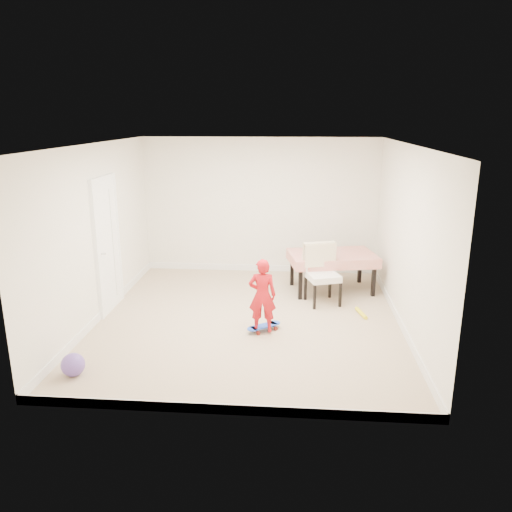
# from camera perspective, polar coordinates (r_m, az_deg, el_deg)

# --- Properties ---
(ground) EXTENTS (5.00, 5.00, 0.00)m
(ground) POSITION_cam_1_polar(r_m,az_deg,el_deg) (7.61, -0.88, -7.29)
(ground) COLOR tan
(ground) RESTS_ON ground
(ceiling) EXTENTS (4.50, 5.00, 0.04)m
(ceiling) POSITION_cam_1_polar(r_m,az_deg,el_deg) (7.02, -0.97, 12.48)
(ceiling) COLOR silver
(ceiling) RESTS_ON wall_back
(wall_back) EXTENTS (4.50, 0.04, 2.60)m
(wall_back) POSITION_cam_1_polar(r_m,az_deg,el_deg) (9.62, 0.49, 5.70)
(wall_back) COLOR silver
(wall_back) RESTS_ON ground
(wall_front) EXTENTS (4.50, 0.04, 2.60)m
(wall_front) POSITION_cam_1_polar(r_m,az_deg,el_deg) (4.84, -3.71, -4.57)
(wall_front) COLOR silver
(wall_front) RESTS_ON ground
(wall_left) EXTENTS (0.04, 5.00, 2.60)m
(wall_left) POSITION_cam_1_polar(r_m,az_deg,el_deg) (7.74, -17.61, 2.47)
(wall_left) COLOR silver
(wall_left) RESTS_ON ground
(wall_right) EXTENTS (0.04, 5.00, 2.60)m
(wall_right) POSITION_cam_1_polar(r_m,az_deg,el_deg) (7.34, 16.69, 1.85)
(wall_right) COLOR silver
(wall_right) RESTS_ON ground
(door) EXTENTS (0.11, 0.94, 2.11)m
(door) POSITION_cam_1_polar(r_m,az_deg,el_deg) (8.07, -16.62, 1.06)
(door) COLOR white
(door) RESTS_ON ground
(baseboard_back) EXTENTS (4.50, 0.02, 0.12)m
(baseboard_back) POSITION_cam_1_polar(r_m,az_deg,el_deg) (9.93, 0.47, -1.36)
(baseboard_back) COLOR white
(baseboard_back) RESTS_ON ground
(baseboard_front) EXTENTS (4.50, 0.02, 0.12)m
(baseboard_front) POSITION_cam_1_polar(r_m,az_deg,el_deg) (5.39, -3.49, -17.06)
(baseboard_front) COLOR white
(baseboard_front) RESTS_ON ground
(baseboard_left) EXTENTS (0.02, 5.00, 0.12)m
(baseboard_left) POSITION_cam_1_polar(r_m,az_deg,el_deg) (8.10, -16.95, -6.10)
(baseboard_left) COLOR white
(baseboard_left) RESTS_ON ground
(baseboard_right) EXTENTS (0.02, 5.00, 0.12)m
(baseboard_right) POSITION_cam_1_polar(r_m,az_deg,el_deg) (7.72, 16.04, -7.12)
(baseboard_right) COLOR white
(baseboard_right) RESTS_ON ground
(dining_table) EXTENTS (1.61, 1.19, 0.68)m
(dining_table) POSITION_cam_1_polar(r_m,az_deg,el_deg) (8.84, 8.63, -1.82)
(dining_table) COLOR #B3090B
(dining_table) RESTS_ON ground
(dining_chair) EXTENTS (0.70, 0.75, 0.98)m
(dining_chair) POSITION_cam_1_polar(r_m,az_deg,el_deg) (8.17, 7.68, -2.13)
(dining_chair) COLOR beige
(dining_chair) RESTS_ON ground
(skateboard) EXTENTS (0.55, 0.48, 0.08)m
(skateboard) POSITION_cam_1_polar(r_m,az_deg,el_deg) (7.23, 0.90, -8.23)
(skateboard) COLOR blue
(skateboard) RESTS_ON ground
(child) EXTENTS (0.39, 0.27, 1.06)m
(child) POSITION_cam_1_polar(r_m,az_deg,el_deg) (6.97, 0.72, -4.81)
(child) COLOR red
(child) RESTS_ON ground
(balloon) EXTENTS (0.28, 0.28, 0.28)m
(balloon) POSITION_cam_1_polar(r_m,az_deg,el_deg) (6.41, -20.19, -11.58)
(balloon) COLOR #6145A6
(balloon) RESTS_ON ground
(foam_toy) EXTENTS (0.15, 0.40, 0.06)m
(foam_toy) POSITION_cam_1_polar(r_m,az_deg,el_deg) (7.95, 11.93, -6.40)
(foam_toy) COLOR yellow
(foam_toy) RESTS_ON ground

